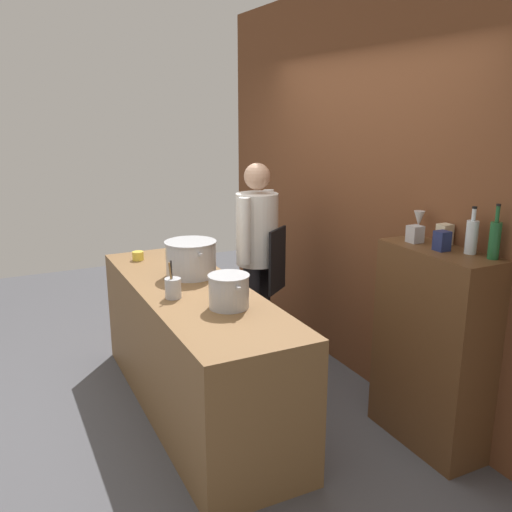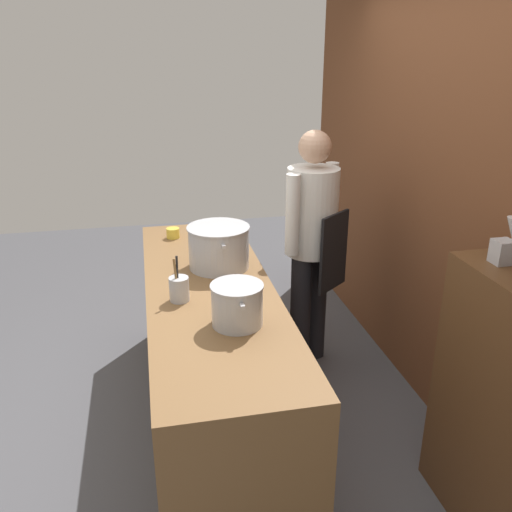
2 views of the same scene
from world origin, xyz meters
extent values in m
plane|color=#4C4C51|center=(0.00, 0.00, 0.00)|extent=(8.00, 8.00, 0.00)
cube|color=brown|center=(0.00, 1.40, 1.50)|extent=(4.40, 0.10, 3.00)
cube|color=brown|center=(0.00, 0.00, 0.45)|extent=(2.28, 0.70, 0.90)
cube|color=brown|center=(1.03, 1.19, 0.63)|extent=(0.76, 0.32, 1.27)
cylinder|color=black|center=(-0.47, 0.68, 0.42)|extent=(0.14, 0.14, 0.84)
cylinder|color=black|center=(-0.59, 0.83, 0.42)|extent=(0.14, 0.14, 0.84)
cylinder|color=white|center=(-0.53, 0.75, 1.13)|extent=(0.34, 0.34, 0.58)
cube|color=black|center=(-0.39, 0.87, 0.89)|extent=(0.20, 0.25, 0.52)
cylinder|color=white|center=(-0.40, 0.58, 1.16)|extent=(0.09, 0.09, 0.52)
cylinder|color=white|center=(-0.67, 0.93, 1.16)|extent=(0.09, 0.09, 0.52)
sphere|color=tan|center=(-0.53, 0.75, 1.55)|extent=(0.21, 0.21, 0.21)
cylinder|color=#B7BABF|center=(-0.27, 0.09, 1.02)|extent=(0.36, 0.36, 0.25)
cylinder|color=#B7BABF|center=(-0.27, 0.09, 1.15)|extent=(0.37, 0.37, 0.01)
cube|color=#B7BABF|center=(-0.47, 0.09, 1.10)|extent=(0.04, 0.02, 0.02)
cube|color=#B7BABF|center=(-0.07, 0.09, 1.10)|extent=(0.04, 0.02, 0.02)
cylinder|color=#B7BABF|center=(0.45, 0.08, 1.00)|extent=(0.24, 0.24, 0.20)
cylinder|color=#B7BABF|center=(0.45, 0.08, 1.10)|extent=(0.25, 0.25, 0.01)
cube|color=#B7BABF|center=(0.31, 0.08, 1.06)|extent=(0.04, 0.02, 0.02)
cube|color=#B7BABF|center=(0.59, 0.08, 1.06)|extent=(0.04, 0.02, 0.02)
cylinder|color=#B7BABF|center=(0.14, -0.17, 0.97)|extent=(0.10, 0.10, 0.13)
cylinder|color=#262626|center=(0.14, -0.18, 1.03)|extent=(0.04, 0.02, 0.23)
cylinder|color=olive|center=(0.15, -0.19, 1.03)|extent=(0.03, 0.02, 0.22)
cylinder|color=yellow|center=(-0.86, -0.14, 0.93)|extent=(0.09, 0.09, 0.07)
cylinder|color=silver|center=(0.74, 1.27, 1.27)|extent=(0.06, 0.06, 0.01)
cylinder|color=silver|center=(0.74, 1.27, 1.31)|extent=(0.01, 0.01, 0.07)
cube|color=#B2B2B7|center=(0.82, 1.17, 1.32)|extent=(0.08, 0.08, 0.10)
camera|label=1|loc=(3.37, -1.17, 2.07)|focal=38.79mm
camera|label=2|loc=(2.71, -0.31, 2.15)|focal=37.76mm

